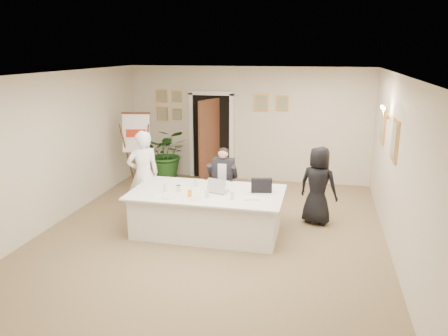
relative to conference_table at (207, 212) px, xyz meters
name	(u,v)px	position (x,y,z in m)	size (l,w,h in m)	color
floor	(213,233)	(0.10, 0.00, -0.39)	(7.00, 7.00, 0.00)	brown
ceiling	(212,74)	(0.10, 0.00, 2.41)	(6.00, 7.00, 0.02)	white
wall_back	(247,124)	(0.10, 3.50, 1.01)	(6.00, 0.10, 2.80)	beige
wall_front	(123,242)	(0.10, -3.50, 1.01)	(6.00, 0.10, 2.80)	beige
wall_left	(56,149)	(-2.90, 0.00, 1.01)	(0.10, 7.00, 2.80)	beige
wall_right	(398,167)	(3.10, 0.00, 1.01)	(0.10, 7.00, 2.80)	beige
doorway	(211,138)	(-0.78, 3.32, 0.65)	(1.14, 0.86, 2.20)	black
pictures_back_wall	(215,105)	(-0.70, 3.47, 1.46)	(3.40, 0.06, 0.80)	gold
pictures_right_wall	(388,132)	(3.07, 1.20, 1.36)	(0.06, 2.20, 0.80)	gold
wall_sconce	(385,112)	(3.00, 1.20, 1.71)	(0.20, 0.30, 0.24)	gold
conference_table	(207,212)	(0.00, 0.00, 0.00)	(2.68, 1.43, 0.78)	silver
seated_man	(223,180)	(0.04, 1.07, 0.28)	(0.57, 0.61, 1.34)	black
flip_chart	(138,154)	(-2.24, 2.17, 0.43)	(0.64, 0.44, 1.78)	#3E2414
standing_man	(143,174)	(-1.40, 0.50, 0.46)	(0.63, 0.41, 1.71)	white
standing_woman	(318,186)	(1.90, 0.90, 0.35)	(0.72, 0.47, 1.48)	black
potted_palm	(167,153)	(-1.90, 3.20, 0.25)	(1.15, 1.00, 1.28)	#22551C
laptop	(218,184)	(0.19, 0.06, 0.52)	(0.35, 0.37, 0.28)	#B7BABC
laptop_bag	(261,185)	(0.94, 0.17, 0.51)	(0.36, 0.10, 0.25)	black
paper_stack	(251,198)	(0.82, -0.21, 0.40)	(0.26, 0.18, 0.03)	white
plate_left	(151,193)	(-0.91, -0.32, 0.39)	(0.21, 0.21, 0.01)	white
plate_mid	(169,197)	(-0.54, -0.45, 0.39)	(0.23, 0.23, 0.01)	white
plate_near	(195,198)	(-0.10, -0.40, 0.39)	(0.22, 0.22, 0.01)	white
glass_a	(165,187)	(-0.72, -0.15, 0.45)	(0.07, 0.07, 0.14)	silver
glass_b	(207,194)	(0.09, -0.31, 0.45)	(0.07, 0.07, 0.14)	silver
glass_c	(232,196)	(0.52, -0.33, 0.45)	(0.06, 0.06, 0.14)	silver
glass_d	(196,183)	(-0.27, 0.24, 0.45)	(0.07, 0.07, 0.14)	silver
oj_glass	(190,194)	(-0.20, -0.36, 0.45)	(0.07, 0.07, 0.13)	orange
steel_jug	(178,188)	(-0.49, -0.10, 0.44)	(0.08, 0.08, 0.11)	silver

